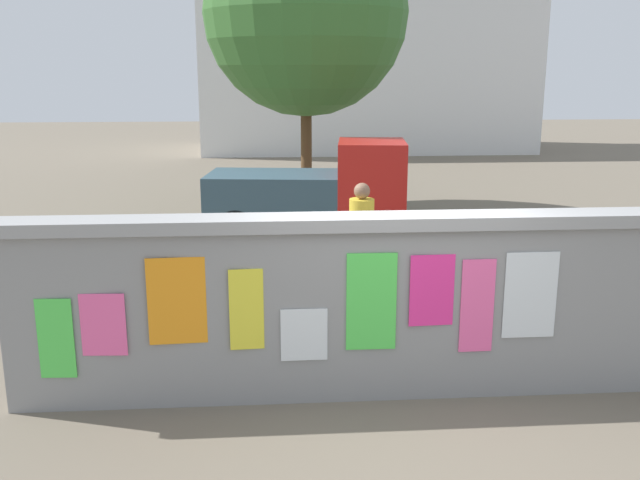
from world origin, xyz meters
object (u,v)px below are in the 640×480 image
at_px(bicycle_far, 395,320).
at_px(tree_roadside, 306,13).
at_px(auto_rickshaw_truck, 317,192).
at_px(motorcycle, 136,294).
at_px(bicycle_near, 458,254).
at_px(person_walking, 361,229).

relative_size(bicycle_far, tree_roadside, 0.26).
bearing_deg(bicycle_far, tree_roadside, 93.74).
xyz_separation_m(auto_rickshaw_truck, tree_roadside, (-0.04, 2.93, 3.39)).
xyz_separation_m(motorcycle, tree_roadside, (2.48, 7.44, 3.82)).
xyz_separation_m(bicycle_far, tree_roadside, (-0.54, 8.28, 3.92)).
distance_m(bicycle_near, tree_roadside, 7.03).
bearing_deg(motorcycle, person_walking, 20.17).
bearing_deg(auto_rickshaw_truck, bicycle_far, -84.62).
distance_m(auto_rickshaw_truck, person_walking, 3.47).
bearing_deg(tree_roadside, auto_rickshaw_truck, -89.27).
relative_size(auto_rickshaw_truck, bicycle_near, 2.20).
relative_size(motorcycle, person_walking, 1.17).
xyz_separation_m(bicycle_far, person_walking, (-0.14, 1.90, 0.62)).
bearing_deg(bicycle_far, auto_rickshaw_truck, 95.38).
bearing_deg(tree_roadside, bicycle_near, -69.72).
height_order(auto_rickshaw_truck, bicycle_near, auto_rickshaw_truck).
relative_size(auto_rickshaw_truck, bicycle_far, 2.25).
bearing_deg(auto_rickshaw_truck, bicycle_near, -52.00).
bearing_deg(person_walking, bicycle_near, 29.40).
xyz_separation_m(motorcycle, bicycle_far, (3.02, -0.84, -0.10)).
relative_size(auto_rickshaw_truck, person_walking, 2.32).
distance_m(bicycle_near, person_walking, 1.96).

